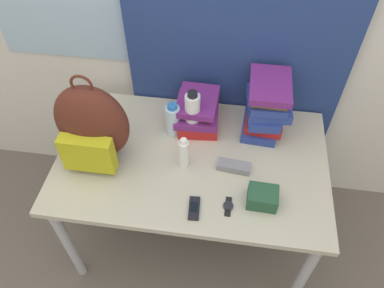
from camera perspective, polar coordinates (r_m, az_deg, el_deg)
The scene contains 13 objects.
wall_back at distance 1.80m, azimuth 2.14°, elevation 21.07°, with size 6.00×0.06×2.50m.
curtain_blue at distance 1.75m, azimuth 7.60°, elevation 19.72°, with size 1.08×0.04×2.50m.
desk at distance 1.84m, azimuth -0.00°, elevation -3.71°, with size 1.27×0.79×0.71m.
backpack at distance 1.70m, azimuth -15.02°, elevation 2.69°, with size 0.33×0.23×0.47m.
book_stack_left at distance 1.88m, azimuth 0.95°, elevation 5.14°, with size 0.23×0.29×0.16m.
book_stack_center at distance 1.83m, azimuth 11.21°, elevation 5.71°, with size 0.22×0.28×0.30m.
water_bottle at distance 1.82m, azimuth -2.92°, elevation 3.70°, with size 0.07×0.07×0.19m.
sports_bottle at distance 1.79m, azimuth 0.07°, elevation 4.52°, with size 0.07×0.07×0.27m.
sunscreen_bottle at distance 1.69m, azimuth -1.25°, elevation -1.41°, with size 0.05×0.05×0.17m.
cell_phone at distance 1.60m, azimuth 0.33°, elevation -9.76°, with size 0.05×0.11×0.02m.
sunglasses_case at distance 1.73m, azimuth 6.36°, elevation -3.42°, with size 0.15×0.07×0.04m.
camera_pouch at distance 1.62m, azimuth 10.69°, elevation -7.99°, with size 0.13×0.11×0.08m.
wristwatch at distance 1.62m, azimuth 5.54°, elevation -9.41°, with size 0.04×0.10×0.01m.
Camera 1 is at (0.16, -0.71, 2.09)m, focal length 35.00 mm.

